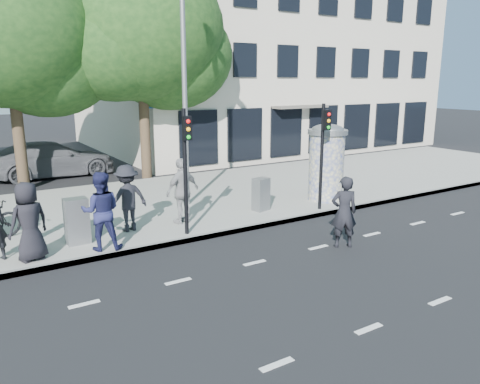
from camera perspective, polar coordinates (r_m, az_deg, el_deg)
ground at (r=10.27m, az=6.23°, el=-11.08°), size 120.00×120.00×0.00m
sidewalk at (r=16.44m, az=-10.12°, el=-1.47°), size 40.00×8.00×0.15m
curb at (r=13.01m, az=-3.50°, el=-5.29°), size 40.00×0.10×0.16m
lane_dash_near at (r=8.84m, az=15.41°, el=-15.78°), size 32.00×0.12×0.01m
lane_dash_far at (r=11.30m, az=1.79°, el=-8.62°), size 32.00×0.12×0.01m
ad_column_right at (r=16.53m, az=10.50°, el=3.79°), size 1.36×1.36×2.65m
traffic_pole_near at (r=12.43m, az=-6.62°, el=4.01°), size 0.22×0.31×3.40m
traffic_pole_far at (r=15.10m, az=10.11°, el=5.56°), size 0.22×0.31×3.40m
street_lamp at (r=15.44m, az=-6.75°, el=15.39°), size 0.25×0.93×8.00m
tree_near_left at (r=20.21m, az=-26.52°, el=17.26°), size 6.80×6.80×8.97m
tree_center at (r=21.02m, az=-12.08°, el=18.81°), size 7.00×7.00×9.30m
building at (r=32.65m, az=1.19°, el=16.52°), size 20.30×15.85×12.00m
ped_a at (r=11.82m, az=-24.35°, el=-3.30°), size 1.06×0.88×1.87m
ped_c at (r=11.95m, az=-16.59°, el=-2.26°), size 1.15×1.02×1.96m
ped_d at (r=13.28m, az=-13.59°, el=-0.74°), size 1.30×0.88×1.86m
ped_e at (r=13.70m, az=-7.02°, el=0.12°), size 1.25×0.90×1.93m
man_road at (r=12.36m, az=12.55°, el=-2.40°), size 0.82×0.71×1.89m
cabinet_left at (r=12.68m, az=-19.27°, el=-3.36°), size 0.57×0.42×1.19m
cabinet_right at (r=15.05m, az=2.57°, el=-0.28°), size 0.58×0.48×1.06m
car_right at (r=22.71m, az=-22.01°, el=3.73°), size 2.38×5.54×1.59m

